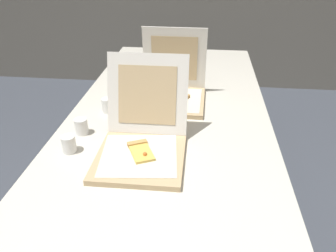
% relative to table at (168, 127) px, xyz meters
% --- Properties ---
extents(table, '(0.96, 2.29, 0.74)m').
position_rel_table_xyz_m(table, '(0.00, 0.00, 0.00)').
color(table, silver).
rests_on(table, ground).
extents(pizza_box_front, '(0.34, 0.44, 0.34)m').
position_rel_table_xyz_m(pizza_box_front, '(-0.07, -0.30, 0.09)').
color(pizza_box_front, tan).
rests_on(pizza_box_front, table).
extents(pizza_box_middle, '(0.34, 0.34, 0.36)m').
position_rel_table_xyz_m(pizza_box_middle, '(0.00, 0.21, 0.10)').
color(pizza_box_middle, tan).
rests_on(pizza_box_middle, table).
extents(cup_white_near_left, '(0.06, 0.06, 0.07)m').
position_rel_table_xyz_m(cup_white_near_left, '(-0.36, -0.31, 0.08)').
color(cup_white_near_left, white).
rests_on(cup_white_near_left, table).
extents(cup_white_far, '(0.06, 0.06, 0.07)m').
position_rel_table_xyz_m(cup_white_far, '(-0.26, 0.37, 0.08)').
color(cup_white_far, white).
rests_on(cup_white_far, table).
extents(cup_white_near_center, '(0.06, 0.06, 0.07)m').
position_rel_table_xyz_m(cup_white_near_center, '(-0.36, -0.17, 0.08)').
color(cup_white_near_center, white).
rests_on(cup_white_near_center, table).
extents(cup_white_mid, '(0.06, 0.06, 0.07)m').
position_rel_table_xyz_m(cup_white_mid, '(-0.30, 0.04, 0.08)').
color(cup_white_mid, white).
rests_on(cup_white_mid, table).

